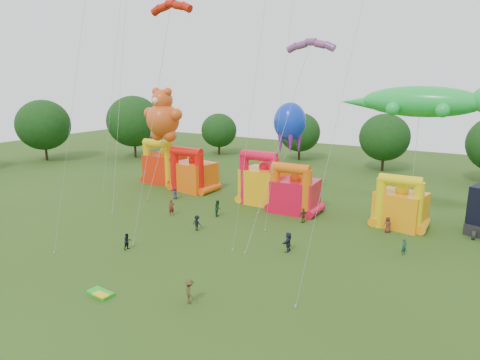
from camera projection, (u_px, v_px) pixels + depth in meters
The scene contains 23 objects.
ground at pixel (87, 296), 30.52m from camera, with size 160.00×160.00×0.00m, color #2D4714.
tree_ring at pixel (76, 208), 30.17m from camera, with size 122.16×124.25×12.07m.
bouncy_castle_0 at pixel (164, 166), 63.54m from camera, with size 5.52×4.56×6.65m.
bouncy_castle_1 at pixel (193, 174), 59.09m from camera, with size 6.07×5.20×6.23m.
bouncy_castle_2 at pixel (263, 183), 52.77m from camera, with size 5.25×4.24×6.79m.
bouncy_castle_3 at pixel (294, 193), 49.36m from camera, with size 5.30×4.38×5.99m.
bouncy_castle_4 at pixel (400, 207), 44.38m from camera, with size 5.33×4.59×5.78m.
teddy_bear_kite at pixel (160, 136), 57.11m from camera, with size 6.24×7.88×14.15m.
gecko_kite at pixel (420, 109), 42.18m from camera, with size 14.91×5.32×14.63m.
octopus_kite at pixel (288, 132), 53.49m from camera, with size 4.07×10.22×12.42m.
parafoil_kites at pixel (160, 111), 45.85m from camera, with size 28.54×14.31×26.98m.
diamond_kites at pixel (206, 53), 38.97m from camera, with size 30.96×21.49×43.39m.
folded_kite_bundle at pixel (100, 294), 30.61m from camera, with size 2.07×1.21×0.31m.
spectator_0 at pixel (175, 193), 55.13m from camera, with size 0.75×0.48×1.52m, color #292B44.
spectator_1 at pixel (171, 208), 48.39m from camera, with size 0.68×0.45×1.86m, color maroon.
spectator_2 at pixel (218, 208), 48.15m from camera, with size 0.92×0.72×1.89m, color #17391C.
spectator_3 at pixel (197, 223), 43.63m from camera, with size 1.04×0.60×1.61m, color black.
spectator_4 at pixel (303, 216), 45.94m from camera, with size 0.96×0.40×1.63m, color #403819.
spectator_5 at pixel (288, 242), 38.24m from camera, with size 1.69×0.54×1.82m, color #212437.
spectator_6 at pixel (388, 225), 43.08m from camera, with size 0.80×0.52×1.64m, color #602A1B.
spectator_7 at pixel (404, 247), 37.52m from camera, with size 0.56×0.37×1.54m, color #1C4835.
spectator_8 at pixel (128, 242), 38.73m from camera, with size 0.75×0.58×1.53m, color black.
spectator_9 at pixel (189, 291), 29.40m from camera, with size 1.14×0.66×1.76m, color #47371C.
Camera 1 is at (23.67, -18.21, 15.11)m, focal length 32.00 mm.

